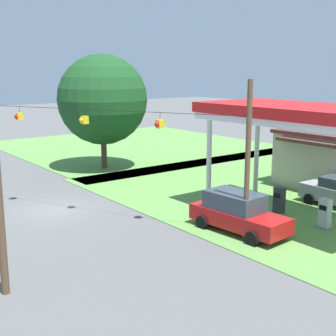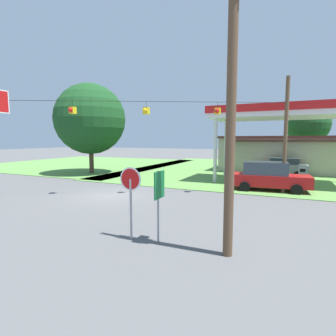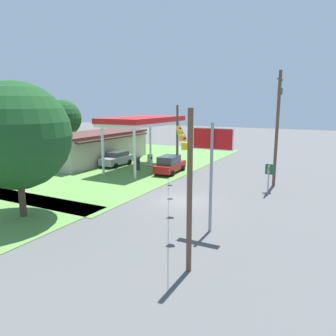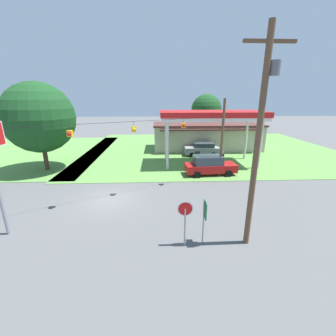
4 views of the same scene
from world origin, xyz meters
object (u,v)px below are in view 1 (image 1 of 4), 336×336
fuel_pump_far (325,214)px  fuel_pump_near (279,202)px  car_at_pumps_front (238,213)px  gas_station_canopy (307,116)px  tree_west_verge (102,100)px

fuel_pump_far → fuel_pump_near: bearing=180.0°
car_at_pumps_front → fuel_pump_far: bearing=55.3°
gas_station_canopy → car_at_pumps_front: gas_station_canopy is taller
tree_west_verge → gas_station_canopy: bearing=4.6°
car_at_pumps_front → tree_west_verge: tree_west_verge is taller
fuel_pump_near → fuel_pump_far: size_ratio=1.00×
gas_station_canopy → tree_west_verge: (-17.72, -1.44, -0.00)m
fuel_pump_near → car_at_pumps_front: car_at_pumps_front is taller
fuel_pump_far → car_at_pumps_front: car_at_pumps_front is taller
gas_station_canopy → tree_west_verge: bearing=-175.4°
fuel_pump_far → tree_west_verge: bearing=-175.7°
car_at_pumps_front → tree_west_verge: size_ratio=0.57×
fuel_pump_near → tree_west_verge: (-16.30, -1.44, 4.72)m
car_at_pumps_front → tree_west_verge: 17.63m
fuel_pump_near → tree_west_verge: size_ratio=0.17×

